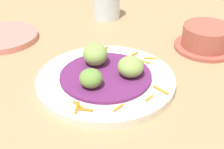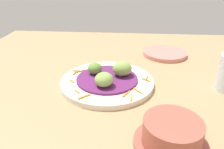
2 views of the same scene
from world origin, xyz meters
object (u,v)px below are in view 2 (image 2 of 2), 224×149
guac_scoop_left (122,69)px  terracotta_bowl (172,135)px  guac_scoop_right (104,80)px  main_plate (107,82)px  side_plate_small (165,53)px  guac_scoop_center (95,68)px

guac_scoop_left → terracotta_bowl: size_ratio=0.40×
guac_scoop_left → guac_scoop_right: 7.86cm
main_plate → terracotta_bowl: size_ratio=1.89×
side_plate_small → guac_scoop_center: bearing=133.6°
main_plate → guac_scoop_left: 5.65cm
guac_scoop_center → guac_scoop_right: size_ratio=0.86×
main_plate → terracotta_bowl: (-22.30, -14.02, 1.79)cm
main_plate → terracotta_bowl: terracotta_bowl is taller
guac_scoop_right → side_plate_small: (28.85, -19.41, -3.15)cm
terracotta_bowl → guac_scoop_center: bearing=35.6°
guac_scoop_right → terracotta_bowl: guac_scoop_right is taller
guac_scoop_center → main_plate: bearing=-123.8°
main_plate → terracotta_bowl: bearing=-147.8°
guac_scoop_center → guac_scoop_right: guac_scoop_right is taller
side_plate_small → guac_scoop_left: bearing=146.0°
guac_scoop_center → side_plate_small: size_ratio=0.26×
guac_scoop_left → side_plate_small: size_ratio=0.34×
main_plate → guac_scoop_center: size_ratio=6.27×
main_plate → guac_scoop_left: size_ratio=4.77×
main_plate → guac_scoop_center: bearing=56.2°
guac_scoop_left → side_plate_small: guac_scoop_left is taller
guac_scoop_left → guac_scoop_center: 7.86cm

